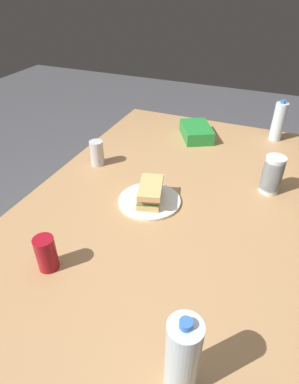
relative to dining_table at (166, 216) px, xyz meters
The scene contains 10 objects.
ground_plane 0.66m from the dining_table, ahead, with size 8.00×8.00×0.00m, color #4C4C51.
dining_table is the anchor object (origin of this frame).
paper_plate 0.10m from the dining_table, 70.37° to the right, with size 0.26×0.26×0.01m, color white.
sandwich 0.14m from the dining_table, 67.16° to the right, with size 0.20×0.14×0.08m.
soda_can_red 0.54m from the dining_table, 26.07° to the right, with size 0.07×0.07×0.12m, color maroon.
chip_bag 0.65m from the dining_table, behind, with size 0.23×0.15×0.07m, color #268C38.
water_bottle_tall 0.73m from the dining_table, 22.70° to the left, with size 0.08×0.08×0.24m.
plastic_cup_stack 0.48m from the dining_table, 123.11° to the left, with size 0.08×0.08×0.17m.
water_bottle_spare 0.89m from the dining_table, 155.71° to the left, with size 0.07×0.07×0.22m.
soda_can_silver 0.47m from the dining_table, 111.58° to the right, with size 0.07×0.07×0.12m, color silver.
Camera 1 is at (1.02, 0.35, 1.54)m, focal length 30.34 mm.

